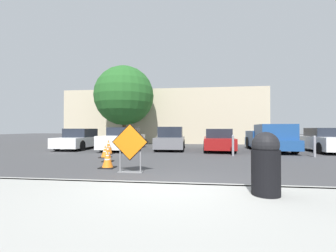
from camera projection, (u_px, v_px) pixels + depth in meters
ground_plane at (188, 149)px, 14.98m from camera, size 96.00×96.00×0.00m
sidewalk_strip at (162, 211)px, 3.52m from camera, size 31.13×3.09×0.14m
curb_lip at (172, 186)px, 5.06m from camera, size 31.13×0.20×0.14m
road_closed_sign at (130, 146)px, 6.97m from camera, size 1.15×0.20×1.53m
traffic_cone_nearest at (108, 160)px, 7.83m from camera, size 0.51×0.51×0.59m
traffic_cone_second at (108, 153)px, 9.33m from camera, size 0.42×0.42×0.71m
traffic_cone_third at (105, 152)px, 10.63m from camera, size 0.50×0.50×0.59m
traffic_cone_fourth at (108, 147)px, 12.15m from camera, size 0.53×0.53×0.79m
parked_car_nearest at (80, 140)px, 15.24m from camera, size 1.83×4.18×1.38m
parked_car_second at (124, 139)px, 14.78m from camera, size 1.91×4.70×1.46m
parked_car_third at (171, 139)px, 14.89m from camera, size 1.91×4.21×1.50m
parked_car_fourth at (218, 140)px, 14.15m from camera, size 1.98×4.53×1.36m
pickup_truck at (271, 139)px, 13.54m from camera, size 2.19×5.08×1.62m
parked_car_fifth at (325, 141)px, 13.19m from camera, size 2.07×4.27×1.42m
trash_bin at (266, 163)px, 4.15m from camera, size 0.51×0.51×1.17m
bollard_nearest at (233, 145)px, 11.27m from camera, size 0.12×0.12×1.06m
bollard_second at (273, 147)px, 11.04m from camera, size 0.12×0.12×0.87m
bollard_third at (315, 146)px, 10.80m from camera, size 0.12×0.12×1.03m
building_facade_backdrop at (165, 117)px, 23.04m from camera, size 19.11×5.00×5.09m
street_tree_behind_lot at (124, 96)px, 18.88m from camera, size 4.97×4.97×6.65m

